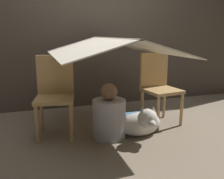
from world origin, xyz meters
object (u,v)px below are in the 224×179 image
(chair_left, at_px, (55,92))
(dog, at_px, (142,123))
(chair_right, at_px, (159,85))
(person_front, at_px, (109,116))

(chair_left, height_order, dog, chair_left)
(chair_left, relative_size, dog, 1.82)
(chair_right, bearing_deg, dog, -143.32)
(dog, bearing_deg, person_front, 162.88)
(chair_right, relative_size, person_front, 1.46)
(person_front, height_order, dog, person_front)
(chair_left, bearing_deg, chair_right, 10.74)
(chair_left, relative_size, chair_right, 1.00)
(person_front, relative_size, dog, 1.25)
(chair_left, xyz_separation_m, person_front, (0.51, -0.27, -0.23))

